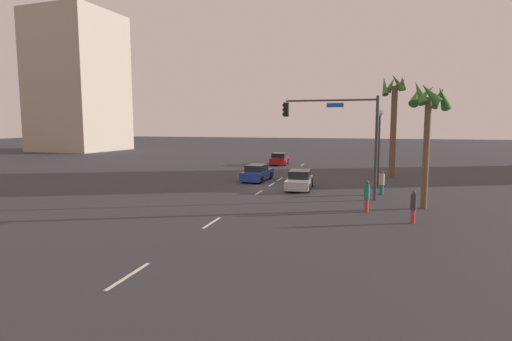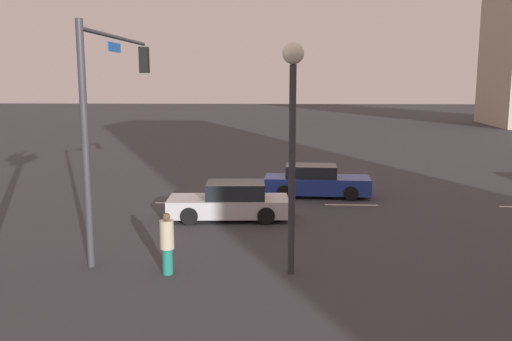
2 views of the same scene
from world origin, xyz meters
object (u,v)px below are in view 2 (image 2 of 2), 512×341
Objects in this scene: car_0 at (316,182)px; car_1 at (230,202)px; traffic_signal at (110,98)px; pedestrian_0 at (167,242)px; streetlamp at (293,114)px.

car_1 is (3.47, 4.28, -0.02)m from car_0.
car_0 is at bearing -129.01° from car_1.
car_1 is at bearing -134.19° from traffic_signal.
car_1 is 0.68× the size of traffic_signal.
car_0 is 2.82× the size of pedestrian_0.
car_1 is 2.72× the size of pedestrian_0.
pedestrian_0 is at bearing 3.51° from streetlamp.
pedestrian_0 reaches higher than car_0.
traffic_signal is 1.11× the size of streetlamp.
traffic_signal is at bearing 45.81° from car_1.
pedestrian_0 is (-2.21, 2.57, -3.74)m from traffic_signal.
car_0 is 5.51m from car_1.
streetlamp is at bearing 110.71° from car_1.
traffic_signal reaches higher than car_1.
traffic_signal is 5.05m from pedestrian_0.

